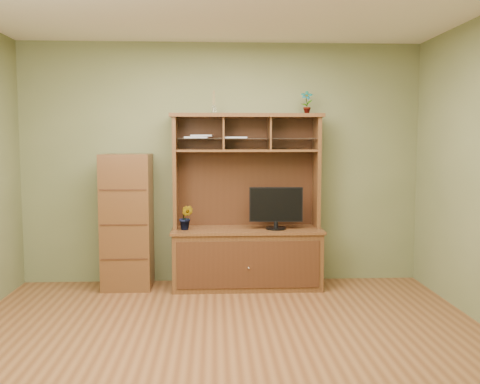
{
  "coord_description": "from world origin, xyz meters",
  "views": [
    {
      "loc": [
        -0.09,
        -4.07,
        1.6
      ],
      "look_at": [
        0.17,
        1.2,
        1.1
      ],
      "focal_mm": 40.0,
      "sensor_mm": 36.0,
      "label": 1
    }
  ],
  "objects": [
    {
      "name": "magazines",
      "position": [
        -0.12,
        1.81,
        1.65
      ],
      "size": [
        0.69,
        0.2,
        0.04
      ],
      "color": "#A6A5AA",
      "rests_on": "media_hutch"
    },
    {
      "name": "side_cabinet",
      "position": [
        -1.04,
        1.74,
        0.73
      ],
      "size": [
        0.52,
        0.48,
        1.47
      ],
      "color": "#402612",
      "rests_on": "room"
    },
    {
      "name": "orchid_plant",
      "position": [
        -0.39,
        1.65,
        0.78
      ],
      "size": [
        0.17,
        0.15,
        0.27
      ],
      "primitive_type": "imported",
      "rotation": [
        0.0,
        0.0,
        -0.23
      ],
      "color": "#2F531C",
      "rests_on": "media_hutch"
    },
    {
      "name": "monitor",
      "position": [
        0.58,
        1.65,
        0.89
      ],
      "size": [
        0.58,
        0.22,
        0.46
      ],
      "rotation": [
        0.0,
        0.0,
        -0.04
      ],
      "color": "black",
      "rests_on": "media_hutch"
    },
    {
      "name": "room",
      "position": [
        0.0,
        0.0,
        1.35
      ],
      "size": [
        4.54,
        4.04,
        2.74
      ],
      "color": "brown",
      "rests_on": "ground"
    },
    {
      "name": "media_hutch",
      "position": [
        0.27,
        1.73,
        0.52
      ],
      "size": [
        1.66,
        0.61,
        1.9
      ],
      "color": "#402612",
      "rests_on": "room"
    },
    {
      "name": "top_plant",
      "position": [
        0.93,
        1.8,
        2.03
      ],
      "size": [
        0.15,
        0.12,
        0.26
      ],
      "primitive_type": "imported",
      "rotation": [
        0.0,
        0.0,
        -0.2
      ],
      "color": "#396322",
      "rests_on": "media_hutch"
    },
    {
      "name": "reed_diffuser",
      "position": [
        -0.09,
        1.81,
        2.0
      ],
      "size": [
        0.05,
        0.05,
        0.25
      ],
      "color": "silver",
      "rests_on": "media_hutch"
    }
  ]
}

